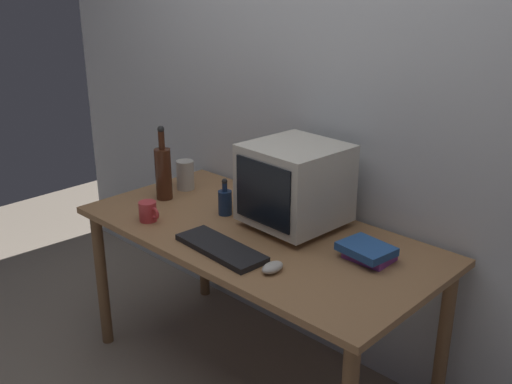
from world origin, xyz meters
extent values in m
plane|color=gray|center=(0.00, 0.00, 0.00)|extent=(6.00, 6.00, 0.00)
cube|color=silver|center=(0.00, 0.46, 1.25)|extent=(4.00, 0.08, 2.50)
cube|color=#9E7047|center=(0.00, 0.00, 0.74)|extent=(1.62, 0.79, 0.03)
cylinder|color=brown|center=(-0.75, -0.34, 0.36)|extent=(0.06, 0.06, 0.72)
cylinder|color=brown|center=(-0.75, 0.34, 0.36)|extent=(0.06, 0.06, 0.72)
cylinder|color=brown|center=(0.75, 0.34, 0.36)|extent=(0.06, 0.06, 0.72)
cube|color=beige|center=(0.08, 0.16, 0.77)|extent=(0.29, 0.25, 0.03)
cube|color=beige|center=(0.08, 0.16, 0.95)|extent=(0.40, 0.40, 0.34)
cube|color=black|center=(0.07, -0.04, 0.95)|extent=(0.31, 0.02, 0.27)
cube|color=black|center=(0.03, -0.24, 0.76)|extent=(0.43, 0.18, 0.02)
ellipsoid|color=beige|center=(0.30, -0.22, 0.77)|extent=(0.06, 0.10, 0.04)
cylinder|color=#472314|center=(-0.60, -0.03, 0.88)|extent=(0.08, 0.08, 0.25)
cylinder|color=#472314|center=(-0.60, -0.03, 1.05)|extent=(0.03, 0.03, 0.09)
sphere|color=#262626|center=(-0.60, -0.03, 1.10)|extent=(0.03, 0.03, 0.03)
cylinder|color=navy|center=(-0.23, 0.04, 0.81)|extent=(0.06, 0.06, 0.11)
cylinder|color=navy|center=(-0.23, 0.04, 0.89)|extent=(0.02, 0.02, 0.04)
sphere|color=#262626|center=(-0.23, 0.04, 0.91)|extent=(0.03, 0.03, 0.03)
cube|color=#843893|center=(0.50, 0.12, 0.77)|extent=(0.17, 0.14, 0.03)
cube|color=#28569E|center=(0.50, 0.10, 0.80)|extent=(0.22, 0.18, 0.03)
cylinder|color=#CC383D|center=(-0.43, -0.26, 0.80)|extent=(0.08, 0.08, 0.09)
torus|color=#CC383D|center=(-0.38, -0.26, 0.80)|extent=(0.06, 0.01, 0.06)
cylinder|color=#595B66|center=(-0.23, 0.18, 0.78)|extent=(0.12, 0.12, 0.04)
cylinder|color=#B7B2A8|center=(-0.63, 0.13, 0.83)|extent=(0.09, 0.09, 0.15)
camera|label=1|loc=(1.61, -1.67, 1.80)|focal=41.22mm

